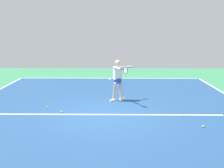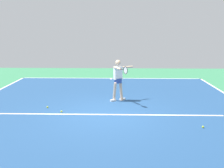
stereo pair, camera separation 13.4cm
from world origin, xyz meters
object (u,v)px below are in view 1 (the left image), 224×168
at_px(tennis_player, 118,78).
at_px(tennis_ball_centre_court, 203,126).
at_px(tennis_ball_by_sideline, 47,107).
at_px(tennis_ball_near_player, 62,112).

bearing_deg(tennis_player, tennis_ball_centre_court, 101.22).
bearing_deg(tennis_ball_by_sideline, tennis_player, -157.85).
relative_size(tennis_player, tennis_ball_centre_court, 26.11).
xyz_separation_m(tennis_ball_by_sideline, tennis_ball_near_player, (-0.65, 0.51, 0.00)).
xyz_separation_m(tennis_player, tennis_ball_by_sideline, (2.69, 1.10, -0.95)).
height_order(tennis_ball_by_sideline, tennis_ball_centre_court, same).
height_order(tennis_player, tennis_ball_centre_court, tennis_player).
xyz_separation_m(tennis_player, tennis_ball_near_player, (2.04, 1.61, -0.95)).
xyz_separation_m(tennis_ball_by_sideline, tennis_ball_centre_court, (-5.27, 1.89, 0.00)).
height_order(tennis_ball_centre_court, tennis_ball_near_player, same).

